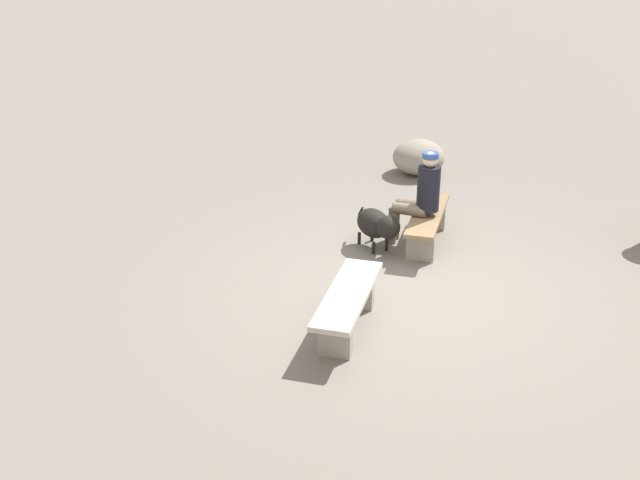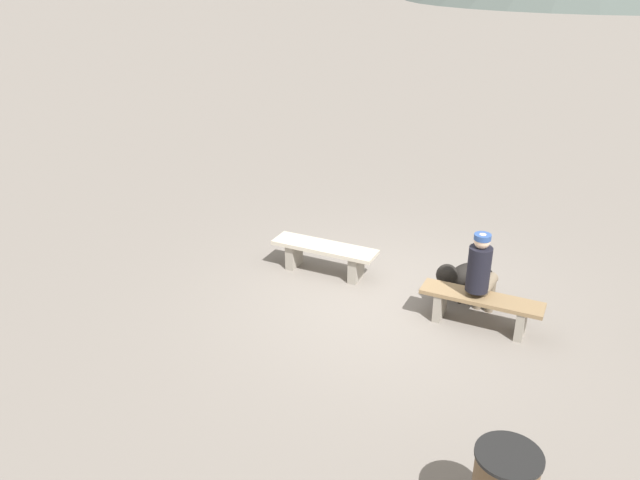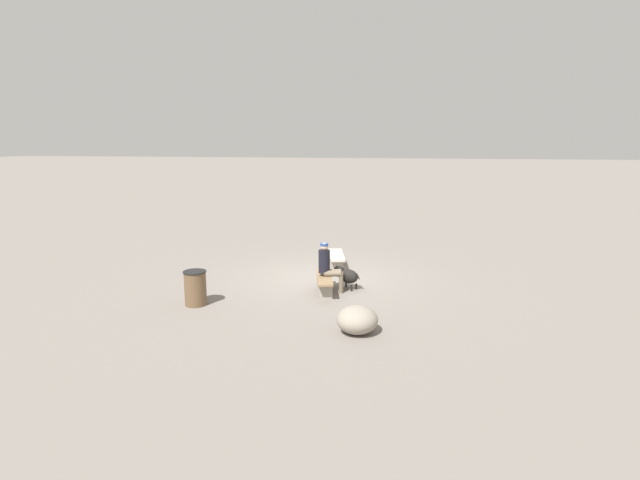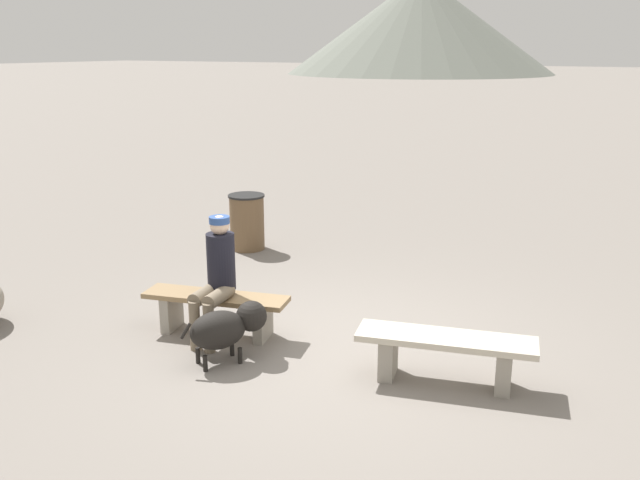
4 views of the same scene
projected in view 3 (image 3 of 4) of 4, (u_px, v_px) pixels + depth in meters
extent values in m
cube|color=gray|center=(323.00, 280.00, 13.78)|extent=(210.00, 210.00, 0.06)
cube|color=gray|center=(335.00, 258.00, 15.37)|extent=(0.21, 0.36, 0.39)
cube|color=gray|center=(338.00, 266.00, 14.36)|extent=(0.21, 0.36, 0.39)
cube|color=beige|center=(336.00, 255.00, 14.82)|extent=(1.64, 0.78, 0.06)
cube|color=gray|center=(323.00, 280.00, 12.99)|extent=(0.18, 0.37, 0.38)
cube|color=gray|center=(325.00, 292.00, 11.97)|extent=(0.18, 0.37, 0.38)
cube|color=#8C704C|center=(324.00, 277.00, 12.44)|extent=(1.58, 0.73, 0.05)
cylinder|color=black|center=(324.00, 261.00, 12.43)|extent=(0.29, 0.29, 0.59)
sphere|color=beige|center=(324.00, 247.00, 12.36)|extent=(0.20, 0.20, 0.20)
cylinder|color=#2D4C8C|center=(324.00, 245.00, 12.35)|extent=(0.21, 0.21, 0.07)
cylinder|color=#756651|center=(333.00, 274.00, 12.40)|extent=(0.21, 0.45, 0.15)
cylinder|color=#756651|center=(341.00, 283.00, 12.44)|extent=(0.11, 0.11, 0.51)
cylinder|color=#756651|center=(333.00, 272.00, 12.56)|extent=(0.21, 0.45, 0.15)
cylinder|color=#756651|center=(341.00, 282.00, 12.59)|extent=(0.11, 0.11, 0.51)
ellipsoid|color=black|center=(349.00, 276.00, 12.77)|extent=(0.60, 0.66, 0.37)
sphere|color=black|center=(339.00, 271.00, 12.99)|extent=(0.30, 0.30, 0.30)
cylinder|color=black|center=(341.00, 285.00, 12.87)|extent=(0.04, 0.04, 0.16)
cylinder|color=black|center=(346.00, 284.00, 13.01)|extent=(0.04, 0.04, 0.16)
cylinder|color=black|center=(351.00, 288.00, 12.63)|extent=(0.04, 0.04, 0.16)
cylinder|color=black|center=(356.00, 286.00, 12.78)|extent=(0.04, 0.04, 0.16)
cylinder|color=black|center=(358.00, 276.00, 12.55)|extent=(0.09, 0.12, 0.15)
cylinder|color=brown|center=(195.00, 289.00, 11.50)|extent=(0.51, 0.51, 0.80)
cylinder|color=black|center=(195.00, 272.00, 11.42)|extent=(0.54, 0.54, 0.03)
ellipsoid|color=gray|center=(357.00, 320.00, 9.83)|extent=(1.16, 1.15, 0.56)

